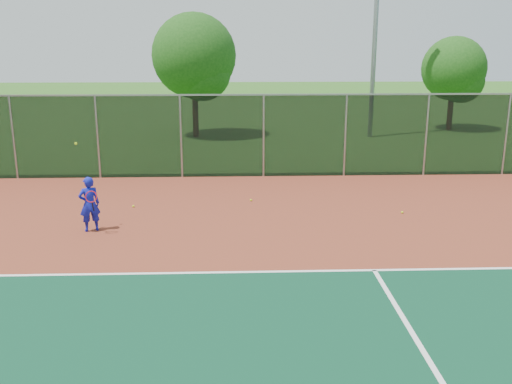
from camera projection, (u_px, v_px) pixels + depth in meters
The scene contains 9 objects.
ground at pixel (299, 343), 9.58m from camera, with size 120.00×120.00×0.00m, color #275A19.
court_apron at pixel (288, 292), 11.50m from camera, with size 30.00×20.00×0.02m, color brown.
fence_back at pixel (264, 135), 20.75m from camera, with size 30.00×0.06×3.03m.
tennis_player at pixel (89, 204), 14.95m from camera, with size 0.63×0.68×2.37m.
practice_ball_0 at pixel (402, 212), 16.62m from camera, with size 0.07×0.07×0.07m, color #C1E21A.
practice_ball_2 at pixel (251, 200), 17.89m from camera, with size 0.07×0.07×0.07m, color #C1E21A.
practice_ball_3 at pixel (133, 206), 17.23m from camera, with size 0.07×0.07×0.07m, color #C1E21A.
tree_back_left at pixel (196, 60), 28.77m from camera, with size 4.27×4.27×6.27m.
tree_back_mid at pixel (456, 72), 31.19m from camera, with size 3.48×3.48×5.12m.
Camera 1 is at (-1.03, -8.55, 4.95)m, focal length 40.00 mm.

